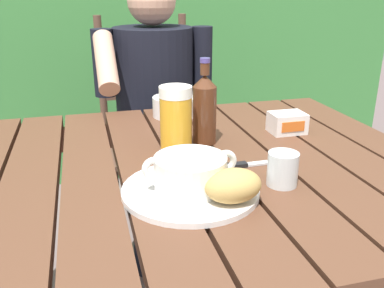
{
  "coord_description": "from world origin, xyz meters",
  "views": [
    {
      "loc": [
        -0.26,
        -0.93,
        1.15
      ],
      "look_at": [
        -0.03,
        -0.06,
        0.81
      ],
      "focal_mm": 39.51,
      "sensor_mm": 36.0,
      "label": 1
    }
  ],
  "objects_px": {
    "chair_near_diner": "(150,135)",
    "table_knife": "(246,165)",
    "beer_glass": "(176,119)",
    "soup_bowl": "(190,172)",
    "water_glass_small": "(283,169)",
    "person_eating": "(156,100)",
    "serving_plate": "(190,190)",
    "beer_bottle": "(204,108)",
    "diner_bowl": "(174,106)",
    "bread_roll": "(233,186)",
    "butter_tub": "(287,123)"
  },
  "relations": [
    {
      "from": "serving_plate",
      "to": "beer_bottle",
      "type": "relative_size",
      "value": 1.24
    },
    {
      "from": "chair_near_diner",
      "to": "bread_roll",
      "type": "xyz_separation_m",
      "value": [
        -0.02,
        -1.17,
        0.3
      ]
    },
    {
      "from": "soup_bowl",
      "to": "butter_tub",
      "type": "height_order",
      "value": "soup_bowl"
    },
    {
      "from": "person_eating",
      "to": "beer_bottle",
      "type": "bearing_deg",
      "value": -87.32
    },
    {
      "from": "person_eating",
      "to": "water_glass_small",
      "type": "relative_size",
      "value": 16.14
    },
    {
      "from": "chair_near_diner",
      "to": "table_knife",
      "type": "bearing_deg",
      "value": -85.62
    },
    {
      "from": "person_eating",
      "to": "water_glass_small",
      "type": "bearing_deg",
      "value": -82.54
    },
    {
      "from": "person_eating",
      "to": "beer_bottle",
      "type": "relative_size",
      "value": 5.15
    },
    {
      "from": "person_eating",
      "to": "diner_bowl",
      "type": "height_order",
      "value": "person_eating"
    },
    {
      "from": "chair_near_diner",
      "to": "water_glass_small",
      "type": "distance_m",
      "value": 1.15
    },
    {
      "from": "beer_glass",
      "to": "butter_tub",
      "type": "xyz_separation_m",
      "value": [
        0.35,
        0.07,
        -0.06
      ]
    },
    {
      "from": "chair_near_diner",
      "to": "beer_bottle",
      "type": "distance_m",
      "value": 0.89
    },
    {
      "from": "serving_plate",
      "to": "butter_tub",
      "type": "height_order",
      "value": "butter_tub"
    },
    {
      "from": "person_eating",
      "to": "table_knife",
      "type": "distance_m",
      "value": 0.8
    },
    {
      "from": "bread_roll",
      "to": "butter_tub",
      "type": "height_order",
      "value": "bread_roll"
    },
    {
      "from": "chair_near_diner",
      "to": "serving_plate",
      "type": "distance_m",
      "value": 1.13
    },
    {
      "from": "water_glass_small",
      "to": "beer_bottle",
      "type": "bearing_deg",
      "value": 106.92
    },
    {
      "from": "chair_near_diner",
      "to": "soup_bowl",
      "type": "height_order",
      "value": "chair_near_diner"
    },
    {
      "from": "serving_plate",
      "to": "diner_bowl",
      "type": "relative_size",
      "value": 2.06
    },
    {
      "from": "beer_bottle",
      "to": "water_glass_small",
      "type": "xyz_separation_m",
      "value": [
        0.09,
        -0.3,
        -0.06
      ]
    },
    {
      "from": "beer_bottle",
      "to": "butter_tub",
      "type": "xyz_separation_m",
      "value": [
        0.26,
        0.02,
        -0.07
      ]
    },
    {
      "from": "bread_roll",
      "to": "beer_glass",
      "type": "relative_size",
      "value": 0.71
    },
    {
      "from": "bread_roll",
      "to": "soup_bowl",
      "type": "bearing_deg",
      "value": 130.6
    },
    {
      "from": "soup_bowl",
      "to": "beer_bottle",
      "type": "relative_size",
      "value": 0.86
    },
    {
      "from": "bread_roll",
      "to": "butter_tub",
      "type": "bearing_deg",
      "value": 51.07
    },
    {
      "from": "diner_bowl",
      "to": "beer_glass",
      "type": "bearing_deg",
      "value": -101.37
    },
    {
      "from": "person_eating",
      "to": "soup_bowl",
      "type": "relative_size",
      "value": 5.96
    },
    {
      "from": "beer_glass",
      "to": "chair_near_diner",
      "type": "bearing_deg",
      "value": 85.78
    },
    {
      "from": "chair_near_diner",
      "to": "water_glass_small",
      "type": "xyz_separation_m",
      "value": [
        0.12,
        -1.11,
        0.29
      ]
    },
    {
      "from": "table_knife",
      "to": "chair_near_diner",
      "type": "bearing_deg",
      "value": 94.38
    },
    {
      "from": "serving_plate",
      "to": "chair_near_diner",
      "type": "bearing_deg",
      "value": 85.46
    },
    {
      "from": "chair_near_diner",
      "to": "serving_plate",
      "type": "bearing_deg",
      "value": -94.54
    },
    {
      "from": "beer_glass",
      "to": "butter_tub",
      "type": "relative_size",
      "value": 1.71
    },
    {
      "from": "chair_near_diner",
      "to": "serving_plate",
      "type": "height_order",
      "value": "chair_near_diner"
    },
    {
      "from": "person_eating",
      "to": "soup_bowl",
      "type": "bearing_deg",
      "value": -95.39
    },
    {
      "from": "butter_tub",
      "to": "water_glass_small",
      "type": "bearing_deg",
      "value": -118.3
    },
    {
      "from": "beer_bottle",
      "to": "diner_bowl",
      "type": "relative_size",
      "value": 1.66
    },
    {
      "from": "bread_roll",
      "to": "diner_bowl",
      "type": "bearing_deg",
      "value": 88.08
    },
    {
      "from": "beer_glass",
      "to": "table_knife",
      "type": "xyz_separation_m",
      "value": [
        0.14,
        -0.14,
        -0.08
      ]
    },
    {
      "from": "chair_near_diner",
      "to": "person_eating",
      "type": "xyz_separation_m",
      "value": [
        -0.0,
        -0.21,
        0.22
      ]
    },
    {
      "from": "soup_bowl",
      "to": "water_glass_small",
      "type": "xyz_separation_m",
      "value": [
        0.2,
        -0.01,
        -0.01
      ]
    },
    {
      "from": "chair_near_diner",
      "to": "table_knife",
      "type": "relative_size",
      "value": 6.81
    },
    {
      "from": "butter_tub",
      "to": "diner_bowl",
      "type": "bearing_deg",
      "value": 138.84
    },
    {
      "from": "soup_bowl",
      "to": "table_knife",
      "type": "xyz_separation_m",
      "value": [
        0.16,
        0.1,
        -0.04
      ]
    },
    {
      "from": "person_eating",
      "to": "butter_tub",
      "type": "relative_size",
      "value": 11.86
    },
    {
      "from": "beer_glass",
      "to": "person_eating",
      "type": "bearing_deg",
      "value": 84.71
    },
    {
      "from": "water_glass_small",
      "to": "butter_tub",
      "type": "xyz_separation_m",
      "value": [
        0.17,
        0.32,
        -0.01
      ]
    },
    {
      "from": "person_eating",
      "to": "diner_bowl",
      "type": "distance_m",
      "value": 0.34
    },
    {
      "from": "soup_bowl",
      "to": "person_eating",
      "type": "bearing_deg",
      "value": 84.61
    },
    {
      "from": "chair_near_diner",
      "to": "diner_bowl",
      "type": "distance_m",
      "value": 0.61
    }
  ]
}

